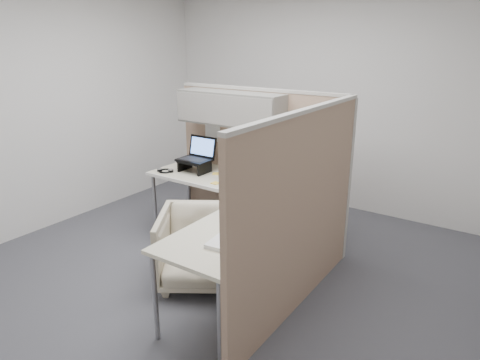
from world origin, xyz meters
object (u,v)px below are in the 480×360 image
Objects in this scene: desk at (235,201)px; office_chair at (201,244)px; monitor_left at (270,154)px; keyboard at (256,190)px.

desk is 2.70× the size of office_chair.
monitor_left is 1.12× the size of keyboard.
desk is at bearing 40.26° from office_chair.
monitor_left is at bearing 112.90° from keyboard.
office_chair is at bearing -102.36° from monitor_left.
keyboard reaches higher than desk.
monitor_left is (0.02, 0.58, 0.32)m from desk.
monitor_left is (0.14, 0.95, 0.64)m from office_chair.
office_chair is 1.15m from monitor_left.
office_chair is at bearing -95.52° from keyboard.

